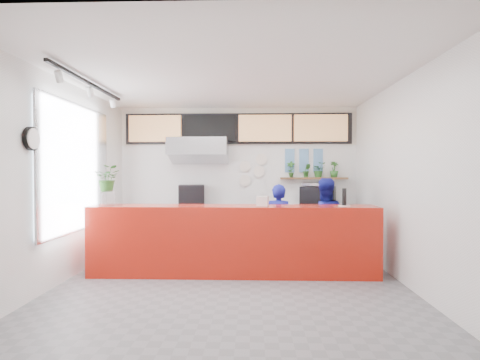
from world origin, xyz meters
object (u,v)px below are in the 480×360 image
at_px(staff_right, 324,222).
at_px(pepper_mill, 344,197).
at_px(espresso_machine, 318,197).
at_px(staff_center, 279,225).
at_px(panini_oven, 192,196).
at_px(service_counter, 233,240).

distance_m(staff_right, pepper_mill, 0.86).
distance_m(espresso_machine, pepper_mill, 1.85).
xyz_separation_m(espresso_machine, staff_center, (-0.89, -1.17, -0.41)).
distance_m(panini_oven, pepper_mill, 3.26).
distance_m(staff_center, staff_right, 0.79).
xyz_separation_m(espresso_machine, pepper_mill, (0.08, -1.84, 0.13)).
relative_size(service_counter, pepper_mill, 16.96).
bearing_deg(pepper_mill, service_counter, 178.52).
bearing_deg(staff_right, staff_center, -4.81).
distance_m(service_counter, pepper_mill, 1.87).
height_order(staff_right, pepper_mill, staff_right).
bearing_deg(espresso_machine, panini_oven, -162.66).
bearing_deg(staff_right, espresso_machine, -100.42).
distance_m(staff_center, pepper_mill, 1.30).
relative_size(espresso_machine, pepper_mill, 2.54).
relative_size(service_counter, staff_right, 2.95).
relative_size(panini_oven, espresso_machine, 0.77).
bearing_deg(espresso_machine, staff_right, -77.40).
bearing_deg(espresso_machine, service_counter, -115.16).
bearing_deg(staff_center, espresso_machine, -108.88).
relative_size(service_counter, panini_oven, 8.70).
xyz_separation_m(service_counter, staff_center, (0.76, 0.63, 0.16)).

